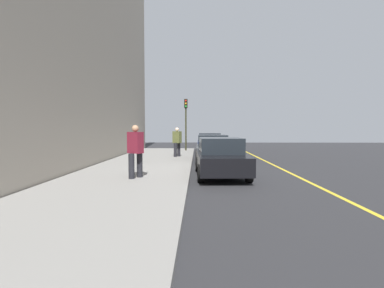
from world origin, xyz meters
name	(u,v)px	position (x,y,z in m)	size (l,w,h in m)	color
ground_plane	(215,174)	(0.00, 0.00, 0.00)	(56.00, 56.00, 0.00)	#28282B
sidewalk	(134,172)	(0.00, -3.30, 0.07)	(28.00, 4.60, 0.15)	gray
lane_stripe_centre	(293,175)	(0.00, 3.20, 0.00)	(28.00, 0.14, 0.01)	gold
parked_car_navy	(209,143)	(-10.84, 0.20, 0.76)	(4.46, 1.90, 1.51)	black
parked_car_charcoal	(212,148)	(-4.75, 0.13, 0.76)	(4.20, 1.91, 1.51)	black
parked_car_black	(221,157)	(0.44, 0.20, 0.76)	(4.32, 2.01, 1.51)	black
pedestrian_burgundy_coat	(135,150)	(1.82, -2.87, 1.14)	(0.55, 0.59, 1.85)	black
pedestrian_olive_coat	(177,141)	(-6.22, -1.97, 1.10)	(0.54, 0.57, 1.79)	black
traffic_light_pole	(186,116)	(-11.48, -1.63, 2.89)	(0.35, 0.26, 4.03)	#2D2D19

